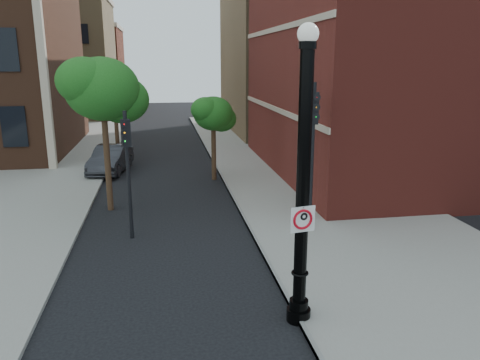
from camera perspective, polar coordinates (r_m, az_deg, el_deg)
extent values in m
plane|color=black|center=(11.53, -3.64, -16.80)|extent=(120.00, 120.00, 0.00)
cube|color=gray|center=(21.82, 9.39, -1.53)|extent=(8.00, 60.00, 0.12)
cube|color=gray|center=(29.56, -25.16, 1.47)|extent=(10.00, 50.00, 0.12)
cube|color=gray|center=(20.89, -0.93, -2.02)|extent=(0.10, 60.00, 0.14)
cube|color=maroon|center=(29.23, 26.60, 12.97)|extent=(22.00, 16.00, 12.00)
cube|color=black|center=(20.12, 7.72, 2.88)|extent=(0.08, 1.40, 2.40)
cube|color=#C6B39A|center=(24.67, 4.42, 8.59)|extent=(0.06, 16.00, 0.25)
cube|color=#C6B39A|center=(24.59, 4.60, 17.91)|extent=(0.06, 16.00, 0.25)
cube|color=#C6B39A|center=(27.52, -23.14, 15.42)|extent=(0.40, 0.40, 14.00)
cube|color=#9B7E54|center=(54.95, -21.79, 13.41)|extent=(12.00, 12.00, 12.00)
cube|color=maroon|center=(68.72, -19.31, 12.78)|extent=(12.00, 12.00, 10.00)
cube|color=#9B7E54|center=(43.29, 14.00, 15.33)|extent=(22.00, 14.00, 14.00)
cylinder|color=black|center=(11.55, 7.14, -15.94)|extent=(0.57, 0.57, 0.30)
cylinder|color=black|center=(11.43, 7.18, -14.84)|extent=(0.45, 0.45, 0.25)
cylinder|color=black|center=(10.35, 7.66, -0.99)|extent=(0.30, 0.30, 5.88)
torus|color=black|center=(11.06, 7.31, -11.17)|extent=(0.41, 0.41, 0.06)
cylinder|color=black|center=(9.99, 8.26, 15.96)|extent=(0.36, 0.36, 0.15)
sphere|color=silver|center=(10.00, 8.31, 17.24)|extent=(0.45, 0.45, 0.45)
cube|color=white|center=(10.38, 7.66, -4.77)|extent=(0.58, 0.12, 0.59)
cube|color=black|center=(10.30, 7.71, -3.35)|extent=(0.58, 0.11, 0.05)
cube|color=black|center=(10.47, 7.61, -6.16)|extent=(0.58, 0.11, 0.05)
cube|color=black|center=(10.27, 6.31, -4.94)|extent=(0.05, 0.01, 0.59)
cube|color=black|center=(10.50, 8.97, -4.59)|extent=(0.05, 0.01, 0.59)
torus|color=red|center=(10.38, 7.66, -4.77)|extent=(0.47, 0.14, 0.47)
cube|color=red|center=(10.38, 7.66, -4.77)|extent=(0.33, 0.06, 0.33)
cube|color=black|center=(10.36, 7.39, -4.80)|extent=(0.05, 0.02, 0.27)
torus|color=black|center=(10.37, 7.79, -4.42)|extent=(0.19, 0.09, 0.18)
cylinder|color=black|center=(10.30, 7.71, -3.38)|extent=(0.03, 0.02, 0.03)
imported|color=#29292D|center=(26.58, -15.48, 2.49)|extent=(2.26, 4.64, 1.46)
cylinder|color=black|center=(16.09, -13.44, 0.42)|extent=(0.13, 0.13, 4.38)
cube|color=black|center=(15.81, -13.75, 5.57)|extent=(0.34, 0.33, 0.91)
sphere|color=#E50505|center=(15.64, -14.01, 6.64)|extent=(0.16, 0.16, 0.16)
sphere|color=#FF8C00|center=(15.67, -13.95, 5.65)|extent=(0.16, 0.16, 0.16)
sphere|color=#00E519|center=(15.72, -13.89, 4.66)|extent=(0.16, 0.16, 0.16)
cylinder|color=black|center=(16.68, 8.72, 2.66)|extent=(0.15, 0.15, 5.25)
cube|color=black|center=(16.42, 8.96, 8.65)|extent=(0.38, 0.36, 1.09)
sphere|color=#E50505|center=(16.24, 9.32, 9.93)|extent=(0.20, 0.20, 0.20)
sphere|color=#FF8C00|center=(16.27, 9.27, 8.78)|extent=(0.20, 0.20, 0.20)
sphere|color=#00E519|center=(16.30, 9.22, 7.63)|extent=(0.20, 0.20, 0.20)
cylinder|color=#999999|center=(16.05, 7.36, 3.07)|extent=(0.11, 0.11, 5.70)
cylinder|color=#382416|center=(19.46, -15.91, 2.92)|extent=(0.24, 0.24, 4.57)
ellipsoid|color=#1A5516|center=(19.14, -16.45, 10.60)|extent=(2.87, 2.87, 2.44)
ellipsoid|color=#1A5516|center=(19.62, -14.27, 9.48)|extent=(2.22, 2.22, 1.89)
ellipsoid|color=#1A5516|center=(18.81, -18.47, 11.39)|extent=(2.09, 2.09, 1.78)
cylinder|color=#382416|center=(28.99, -14.79, 5.74)|extent=(0.24, 0.24, 3.70)
ellipsoid|color=#1A5516|center=(28.76, -15.06, 9.90)|extent=(2.33, 2.33, 1.98)
ellipsoid|color=#1A5516|center=(29.17, -13.89, 9.30)|extent=(1.80, 1.80, 1.53)
ellipsoid|color=#1A5516|center=(28.48, -16.12, 10.33)|extent=(1.69, 1.69, 1.44)
cylinder|color=#382416|center=(23.84, -3.23, 3.77)|extent=(0.24, 0.24, 3.17)
ellipsoid|color=#1A5516|center=(23.58, -3.29, 8.10)|extent=(1.99, 1.99, 1.69)
ellipsoid|color=#1A5516|center=(24.02, -2.29, 7.47)|extent=(1.54, 1.54, 1.31)
ellipsoid|color=#1A5516|center=(23.24, -4.23, 8.55)|extent=(1.45, 1.45, 1.23)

